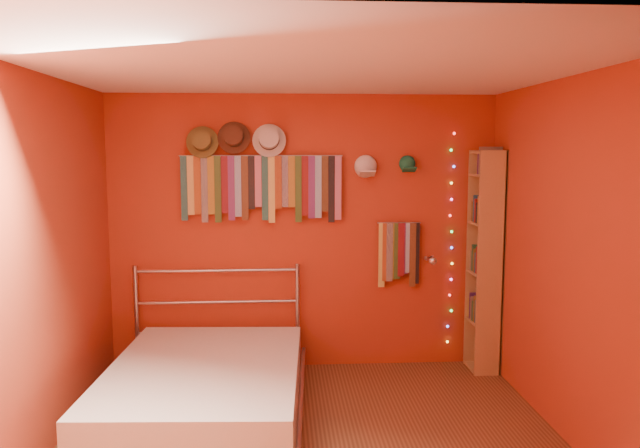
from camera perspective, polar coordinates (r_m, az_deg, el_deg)
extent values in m
cube|color=#A02F19|center=(5.69, -1.49, -0.81)|extent=(3.50, 0.02, 2.50)
cube|color=#A02F19|center=(4.42, 22.80, -3.58)|extent=(0.02, 3.50, 2.50)
cube|color=#A02F19|center=(4.25, -24.89, -4.08)|extent=(0.02, 3.50, 2.50)
cube|color=white|center=(3.92, -0.57, 14.05)|extent=(3.50, 3.50, 0.02)
cylinder|color=#A6A6AA|center=(5.59, -5.39, 6.22)|extent=(1.45, 0.01, 0.01)
cube|color=#174852|center=(5.65, -12.33, 3.20)|extent=(0.06, 0.01, 0.57)
cube|color=tan|center=(5.64, -11.75, 3.46)|extent=(0.06, 0.01, 0.52)
cube|color=brown|center=(5.62, -11.15, 3.50)|extent=(0.06, 0.01, 0.52)
cube|color=navy|center=(5.63, -10.53, 3.13)|extent=(0.06, 0.01, 0.59)
cube|color=olive|center=(5.61, -9.94, 3.50)|extent=(0.06, 0.01, 0.52)
cube|color=#25481C|center=(5.60, -9.33, 3.14)|extent=(0.06, 0.01, 0.59)
cube|color=#5D0E1F|center=(5.61, -8.72, 3.58)|extent=(0.06, 0.01, 0.51)
cube|color=#511862|center=(5.60, -8.11, 3.25)|extent=(0.06, 0.01, 0.57)
cube|color=#6C8DC0|center=(5.59, -7.51, 3.43)|extent=(0.06, 0.01, 0.54)
cube|color=#502E1A|center=(5.60, -6.89, 3.27)|extent=(0.06, 0.01, 0.57)
cube|color=black|center=(5.58, -6.29, 3.79)|extent=(0.06, 0.01, 0.47)
cube|color=#BB5D7A|center=(5.58, -5.68, 3.89)|extent=(0.06, 0.01, 0.45)
cube|color=#175353|center=(5.59, -5.06, 3.28)|extent=(0.06, 0.01, 0.57)
cube|color=#C7C04F|center=(5.58, -4.44, 3.16)|extent=(0.06, 0.01, 0.60)
cube|color=maroon|center=(5.57, -3.84, 3.81)|extent=(0.06, 0.01, 0.47)
cube|color=navy|center=(5.58, -3.22, 3.89)|extent=(0.06, 0.01, 0.46)
cube|color=#905F1A|center=(5.58, -2.61, 3.89)|extent=(0.06, 0.01, 0.46)
cube|color=#2B4A1D|center=(5.58, -1.99, 3.20)|extent=(0.06, 0.01, 0.59)
cube|color=maroon|center=(5.59, -1.39, 3.52)|extent=(0.06, 0.01, 0.53)
cube|color=#501A69|center=(5.59, -0.77, 3.38)|extent=(0.06, 0.01, 0.56)
cube|color=#77A7D3|center=(5.58, -0.16, 3.40)|extent=(0.06, 0.01, 0.56)
cube|color=#473117|center=(5.60, 0.44, 3.70)|extent=(0.06, 0.01, 0.50)
cube|color=black|center=(5.60, 1.06, 3.19)|extent=(0.06, 0.01, 0.60)
cube|color=#A7537E|center=(5.60, 1.67, 3.31)|extent=(0.06, 0.01, 0.58)
cylinder|color=#A6A6AA|center=(5.73, 7.26, 0.10)|extent=(0.40, 0.01, 0.01)
cube|color=#C2CA51|center=(5.73, 5.66, -2.87)|extent=(0.06, 0.01, 0.59)
cube|color=maroon|center=(5.73, 6.02, -2.58)|extent=(0.06, 0.01, 0.53)
cube|color=navy|center=(5.73, 6.38, -2.60)|extent=(0.06, 0.01, 0.54)
cube|color=olive|center=(5.75, 6.71, -2.50)|extent=(0.06, 0.01, 0.52)
cube|color=#234A1D|center=(5.75, 7.07, -2.48)|extent=(0.06, 0.01, 0.52)
cube|color=maroon|center=(5.74, 7.43, -2.36)|extent=(0.06, 0.01, 0.49)
cube|color=#4C175C|center=(5.76, 7.76, -2.24)|extent=(0.06, 0.01, 0.47)
cube|color=#749DCF|center=(5.76, 8.12, -2.19)|extent=(0.06, 0.01, 0.46)
cube|color=#53321B|center=(5.77, 8.47, -2.82)|extent=(0.06, 0.01, 0.59)
cube|color=black|center=(5.79, 8.79, -2.68)|extent=(0.06, 0.01, 0.57)
cylinder|color=brown|center=(5.62, -10.70, 7.37)|extent=(0.28, 0.07, 0.28)
cylinder|color=brown|center=(5.57, -10.77, 7.49)|extent=(0.17, 0.14, 0.19)
cylinder|color=#332314|center=(5.59, -10.74, 7.43)|extent=(0.17, 0.06, 0.17)
cylinder|color=#49291A|center=(5.59, -7.87, 7.82)|extent=(0.29, 0.07, 0.29)
cylinder|color=#49291A|center=(5.54, -7.91, 7.95)|extent=(0.17, 0.14, 0.19)
cylinder|color=black|center=(5.57, -7.89, 7.89)|extent=(0.18, 0.06, 0.18)
cylinder|color=beige|center=(5.58, -4.67, 7.61)|extent=(0.30, 0.07, 0.29)
cylinder|color=beige|center=(5.53, -4.68, 7.75)|extent=(0.17, 0.15, 0.19)
cylinder|color=black|center=(5.55, -4.68, 7.68)|extent=(0.18, 0.06, 0.18)
ellipsoid|color=silver|center=(5.64, 4.19, 5.27)|extent=(0.19, 0.15, 0.19)
cube|color=silver|center=(5.53, 4.34, 4.63)|extent=(0.14, 0.10, 0.06)
ellipsoid|color=#186C4B|center=(5.70, 7.98, 5.49)|extent=(0.16, 0.12, 0.16)
cube|color=#186C4B|center=(5.61, 8.18, 4.95)|extent=(0.12, 0.09, 0.05)
sphere|color=#FF3333|center=(5.81, 12.17, 8.10)|extent=(0.02, 0.02, 0.02)
sphere|color=#33FF4C|center=(5.81, 11.90, 6.63)|extent=(0.02, 0.02, 0.02)
sphere|color=#4C66FF|center=(5.82, 12.14, 5.15)|extent=(0.02, 0.02, 0.02)
sphere|color=yellow|center=(5.82, 11.92, 3.69)|extent=(0.02, 0.02, 0.02)
sphere|color=#FF4CCC|center=(5.83, 11.94, 2.22)|extent=(0.02, 0.02, 0.02)
sphere|color=#FF3333|center=(5.84, 11.81, 0.76)|extent=(0.02, 0.02, 0.02)
sphere|color=#33FF4C|center=(5.86, 11.94, -0.69)|extent=(0.02, 0.02, 0.02)
sphere|color=#4C66FF|center=(5.88, 11.93, -2.13)|extent=(0.02, 0.02, 0.02)
sphere|color=yellow|center=(5.91, 11.97, -3.56)|extent=(0.02, 0.02, 0.02)
sphere|color=#FF4CCC|center=(5.94, 11.89, -4.98)|extent=(0.02, 0.02, 0.02)
sphere|color=#FF3333|center=(5.97, 11.77, -6.39)|extent=(0.02, 0.02, 0.02)
sphere|color=#33FF4C|center=(6.01, 11.91, -7.77)|extent=(0.02, 0.02, 0.02)
sphere|color=#4C66FF|center=(6.04, 11.58, -9.15)|extent=(0.02, 0.02, 0.02)
sphere|color=yellow|center=(6.08, 11.57, -10.50)|extent=(0.02, 0.02, 0.02)
cylinder|color=#A6A6AA|center=(5.86, 9.68, -3.11)|extent=(0.04, 0.03, 0.04)
cylinder|color=#A6A6AA|center=(5.74, 9.97, -3.02)|extent=(0.01, 0.26, 0.08)
sphere|color=white|center=(5.61, 10.28, -3.35)|extent=(0.07, 0.07, 0.07)
cube|color=#A6774B|center=(5.66, 15.34, -3.66)|extent=(0.24, 0.02, 2.00)
cube|color=#A6774B|center=(5.95, 14.34, -3.11)|extent=(0.24, 0.02, 2.00)
cube|color=#A6774B|center=(5.84, 15.90, -3.35)|extent=(0.02, 0.34, 2.00)
cube|color=#A6774B|center=(6.05, 14.53, -12.55)|extent=(0.24, 0.32, 0.02)
cube|color=#A6774B|center=(5.93, 14.66, -8.62)|extent=(0.24, 0.32, 0.02)
cube|color=#A6774B|center=(5.82, 14.79, -4.35)|extent=(0.24, 0.32, 0.02)
cube|color=#A6774B|center=(5.75, 14.93, 0.05)|extent=(0.24, 0.32, 0.02)
cube|color=#A6774B|center=(5.72, 15.06, 4.33)|extent=(0.24, 0.32, 0.02)
cube|color=#A6774B|center=(5.72, 15.13, 6.33)|extent=(0.24, 0.32, 0.02)
cylinder|color=#A6A6AA|center=(5.89, -16.41, -8.38)|extent=(0.04, 0.04, 0.98)
cylinder|color=#A6A6AA|center=(5.74, -2.06, -8.48)|extent=(0.04, 0.04, 0.98)
cylinder|color=#A6A6AA|center=(5.81, -9.30, -9.72)|extent=(1.44, 0.02, 0.02)
cylinder|color=#A6A6AA|center=(5.73, -9.36, -7.06)|extent=(1.44, 0.02, 0.02)
cylinder|color=#A6A6AA|center=(5.67, -9.41, -4.22)|extent=(1.44, 0.02, 0.02)
cube|color=silver|center=(4.88, -10.50, -14.69)|extent=(1.49, 2.03, 0.39)
cylinder|color=#A6A6AA|center=(5.03, -18.97, -14.55)|extent=(0.14, 1.96, 0.03)
cylinder|color=#A6A6AA|center=(4.86, -1.71, -14.94)|extent=(0.14, 1.96, 0.03)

